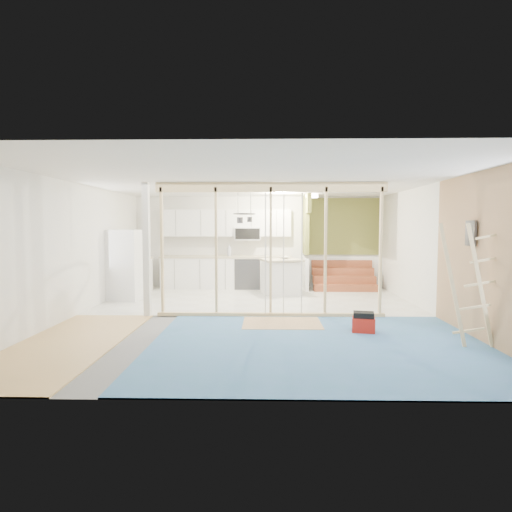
{
  "coord_description": "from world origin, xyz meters",
  "views": [
    {
      "loc": [
        0.21,
        -8.19,
        1.76
      ],
      "look_at": [
        0.0,
        0.6,
        1.15
      ],
      "focal_mm": 30.0,
      "sensor_mm": 36.0,
      "label": 1
    }
  ],
  "objects_px": {
    "fridge": "(127,265)",
    "island": "(281,277)",
    "toolbox": "(363,323)",
    "ladder": "(470,285)"
  },
  "relations": [
    {
      "from": "fridge",
      "to": "toolbox",
      "type": "xyz_separation_m",
      "value": [
        4.9,
        -3.01,
        -0.67
      ]
    },
    {
      "from": "fridge",
      "to": "island",
      "type": "relative_size",
      "value": 1.45
    },
    {
      "from": "fridge",
      "to": "island",
      "type": "xyz_separation_m",
      "value": [
        3.68,
        0.89,
        -0.38
      ]
    },
    {
      "from": "island",
      "to": "toolbox",
      "type": "bearing_deg",
      "value": -88.2
    },
    {
      "from": "fridge",
      "to": "ladder",
      "type": "relative_size",
      "value": 0.93
    },
    {
      "from": "toolbox",
      "to": "ladder",
      "type": "bearing_deg",
      "value": -20.16
    },
    {
      "from": "fridge",
      "to": "toolbox",
      "type": "bearing_deg",
      "value": -22.4
    },
    {
      "from": "island",
      "to": "toolbox",
      "type": "relative_size",
      "value": 2.81
    },
    {
      "from": "island",
      "to": "ladder",
      "type": "distance_m",
      "value": 5.38
    },
    {
      "from": "toolbox",
      "to": "island",
      "type": "bearing_deg",
      "value": 118.82
    }
  ]
}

